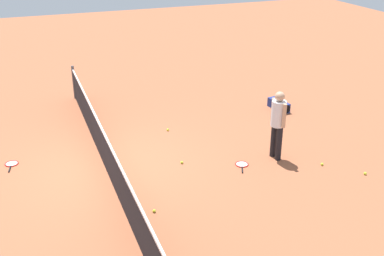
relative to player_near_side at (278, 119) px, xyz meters
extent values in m
plane|color=#9E5638|center=(0.95, 3.96, -1.01)|extent=(40.00, 40.00, 0.00)
cylinder|color=#4C4C51|center=(5.95, 3.96, -0.47)|extent=(0.09, 0.09, 1.07)
cube|color=black|center=(0.95, 3.96, -0.55)|extent=(10.00, 0.02, 0.91)
cube|color=white|center=(0.95, 3.96, -0.07)|extent=(10.00, 0.04, 0.06)
cylinder|color=black|center=(0.11, 0.01, -0.58)|extent=(0.16, 0.16, 0.85)
cylinder|color=black|center=(-0.11, -0.01, -0.58)|extent=(0.16, 0.16, 0.85)
cylinder|color=white|center=(0.00, 0.00, 0.15)|extent=(0.38, 0.38, 0.62)
cylinder|color=tan|center=(0.21, 0.03, 0.17)|extent=(0.10, 0.10, 0.58)
cylinder|color=tan|center=(-0.21, -0.03, 0.17)|extent=(0.10, 0.10, 0.58)
sphere|color=tan|center=(0.00, 0.00, 0.58)|extent=(0.26, 0.26, 0.23)
torus|color=red|center=(-0.04, 0.92, -1.00)|extent=(0.41, 0.41, 0.02)
cylinder|color=silver|center=(-0.04, 0.92, -1.00)|extent=(0.35, 0.35, 0.00)
cylinder|color=black|center=(-0.30, 1.03, -0.99)|extent=(0.27, 0.14, 0.03)
torus|color=red|center=(1.90, 6.02, -1.00)|extent=(0.36, 0.36, 0.02)
cylinder|color=silver|center=(1.90, 6.02, -1.00)|extent=(0.31, 0.31, 0.00)
cylinder|color=black|center=(1.62, 6.07, -0.99)|extent=(0.28, 0.08, 0.03)
sphere|color=#C6E033|center=(2.43, 1.96, -0.98)|extent=(0.07, 0.07, 0.07)
sphere|color=#C6E033|center=(-0.74, -0.84, -0.98)|extent=(0.07, 0.07, 0.07)
sphere|color=#C6E033|center=(0.51, 2.23, -0.98)|extent=(0.07, 0.07, 0.07)
sphere|color=#C6E033|center=(-1.46, -1.50, -0.98)|extent=(0.07, 0.07, 0.07)
sphere|color=#C6E033|center=(-1.22, 3.42, -0.98)|extent=(0.07, 0.07, 0.07)
cube|color=navy|center=(2.76, -1.69, -0.87)|extent=(0.82, 0.35, 0.28)
cylinder|color=black|center=(2.41, -1.72, -0.87)|extent=(0.12, 0.27, 0.27)
camera|label=1|loc=(-8.90, 5.50, 4.35)|focal=44.41mm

